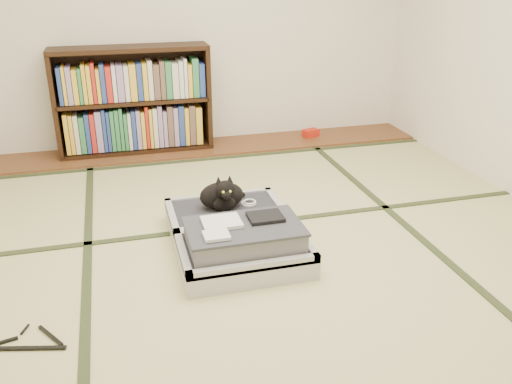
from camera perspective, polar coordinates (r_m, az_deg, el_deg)
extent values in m
plane|color=#BFC080|center=(3.21, 0.78, -6.60)|extent=(4.50, 4.50, 0.00)
cube|color=brown|center=(4.99, -5.53, 4.69)|extent=(4.00, 0.50, 0.02)
cube|color=red|center=(5.27, 5.78, 6.21)|extent=(0.17, 0.13, 0.07)
plane|color=silver|center=(5.00, -6.61, 18.63)|extent=(4.00, 0.00, 4.00)
cube|color=#2D381E|center=(3.12, -17.38, -8.64)|extent=(0.05, 4.50, 0.01)
cube|color=#2D381E|center=(3.58, 16.40, -4.19)|extent=(0.05, 4.50, 0.01)
cube|color=#2D381E|center=(3.55, -0.99, -3.42)|extent=(4.00, 0.05, 0.01)
cube|color=#2D381E|center=(4.72, -4.89, 3.49)|extent=(4.00, 0.05, 0.01)
cube|color=black|center=(4.90, -20.36, 8.57)|extent=(0.04, 0.30, 0.85)
cube|color=black|center=(4.94, -5.21, 10.05)|extent=(0.04, 0.30, 0.85)
cube|color=black|center=(5.00, -12.32, 4.50)|extent=(1.32, 0.30, 0.04)
cube|color=black|center=(4.80, -13.24, 14.49)|extent=(1.32, 0.30, 0.04)
cube|color=black|center=(4.88, -12.76, 9.37)|extent=(1.27, 0.30, 0.03)
cube|color=black|center=(5.02, -12.86, 9.76)|extent=(1.32, 0.02, 0.85)
cube|color=gray|center=(4.92, -12.52, 6.86)|extent=(1.19, 0.21, 0.36)
cube|color=gray|center=(4.82, -12.95, 11.51)|extent=(1.19, 0.21, 0.32)
cube|color=#B7B8BC|center=(3.06, -1.23, -6.87)|extent=(0.72, 0.48, 0.13)
cube|color=#2D2C34|center=(3.04, -1.23, -6.33)|extent=(0.65, 0.40, 0.09)
cube|color=#B7B8BC|center=(2.84, -0.15, -7.87)|extent=(0.72, 0.04, 0.05)
cube|color=#B7B8BC|center=(3.22, -2.20, -3.90)|extent=(0.72, 0.04, 0.05)
cube|color=#B7B8BC|center=(2.97, -7.68, -6.55)|extent=(0.04, 0.48, 0.05)
cube|color=#B7B8BC|center=(3.12, 4.90, -4.94)|extent=(0.04, 0.48, 0.05)
cube|color=#B7B8BC|center=(3.47, -3.15, -2.99)|extent=(0.72, 0.48, 0.13)
cube|color=#2D2C34|center=(3.46, -3.17, -2.50)|extent=(0.65, 0.40, 0.09)
cube|color=#B7B8BC|center=(3.25, -2.35, -3.60)|extent=(0.72, 0.04, 0.05)
cube|color=#B7B8BC|center=(3.64, -3.92, -0.54)|extent=(0.72, 0.04, 0.05)
cube|color=#B7B8BC|center=(3.40, -8.83, -2.61)|extent=(0.04, 0.48, 0.05)
cube|color=#B7B8BC|center=(3.52, 2.27, -1.36)|extent=(0.04, 0.48, 0.05)
cylinder|color=black|center=(3.23, -2.27, -3.68)|extent=(0.65, 0.02, 0.02)
cube|color=gray|center=(3.00, -1.25, -4.88)|extent=(0.62, 0.38, 0.13)
cube|color=#3D3D45|center=(2.97, -1.26, -3.65)|extent=(0.64, 0.39, 0.01)
cube|color=silver|center=(2.98, -3.65, -3.17)|extent=(0.21, 0.17, 0.02)
cube|color=black|center=(3.03, 0.99, -2.63)|extent=(0.19, 0.15, 0.02)
cube|color=silver|center=(2.84, -4.19, -4.57)|extent=(0.13, 0.12, 0.02)
cube|color=white|center=(2.83, -4.30, -9.59)|extent=(0.06, 0.01, 0.04)
cube|color=white|center=(2.85, -1.99, -9.49)|extent=(0.05, 0.01, 0.03)
cube|color=orange|center=(2.93, 4.51, -8.32)|extent=(0.05, 0.01, 0.03)
cube|color=#197F33|center=(2.90, 3.25, -8.20)|extent=(0.04, 0.01, 0.03)
ellipsoid|color=black|center=(3.43, -3.64, -0.38)|extent=(0.28, 0.18, 0.17)
ellipsoid|color=black|center=(3.36, -3.35, -1.22)|extent=(0.14, 0.10, 0.10)
ellipsoid|color=black|center=(3.30, -3.29, 0.25)|extent=(0.12, 0.11, 0.11)
sphere|color=black|center=(3.26, -3.10, -0.38)|extent=(0.05, 0.05, 0.05)
cone|color=black|center=(3.28, -3.97, 1.24)|extent=(0.04, 0.05, 0.06)
cone|color=black|center=(3.30, -2.79, 1.37)|extent=(0.04, 0.05, 0.06)
sphere|color=#A5BF33|center=(3.24, -3.47, -0.02)|extent=(0.02, 0.02, 0.02)
sphere|color=#A5BF33|center=(3.25, -2.74, 0.06)|extent=(0.02, 0.02, 0.02)
cylinder|color=black|center=(3.55, -2.38, -0.59)|extent=(0.17, 0.10, 0.03)
torus|color=white|center=(3.51, -0.78, -1.18)|extent=(0.10, 0.10, 0.01)
torus|color=white|center=(3.50, -0.69, -1.03)|extent=(0.08, 0.08, 0.01)
cube|color=black|center=(2.72, -23.49, -14.86)|extent=(0.39, 0.11, 0.01)
cube|color=black|center=(2.75, -20.82, -13.94)|extent=(0.12, 0.17, 0.01)
cylinder|color=black|center=(2.83, -23.16, -13.15)|extent=(0.04, 0.07, 0.01)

